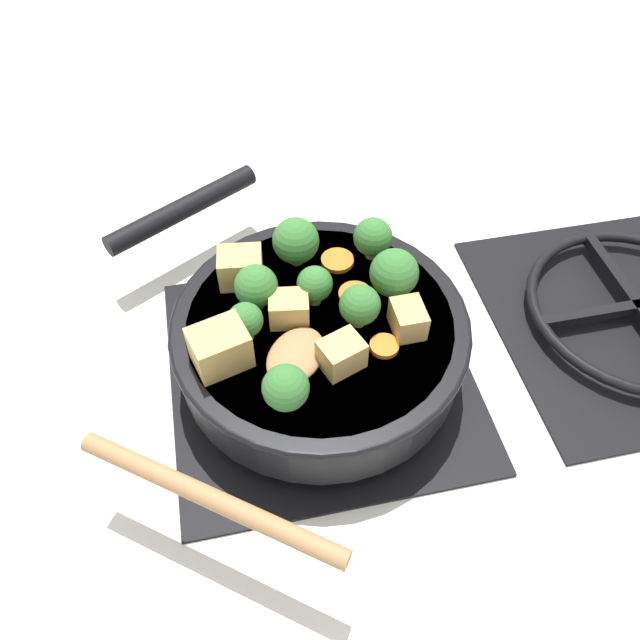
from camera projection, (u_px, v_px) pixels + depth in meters
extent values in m
plane|color=silver|center=(320.00, 372.00, 0.66)|extent=(2.40, 2.40, 0.00)
cube|color=black|center=(320.00, 370.00, 0.66)|extent=(0.31, 0.31, 0.01)
torus|color=black|center=(320.00, 361.00, 0.64)|extent=(0.24, 0.24, 0.01)
cube|color=black|center=(320.00, 361.00, 0.64)|extent=(0.01, 0.23, 0.01)
cube|color=black|center=(320.00, 361.00, 0.64)|extent=(0.23, 0.01, 0.01)
cube|color=black|center=(632.00, 316.00, 0.70)|extent=(0.31, 0.31, 0.01)
torus|color=black|center=(637.00, 307.00, 0.69)|extent=(0.24, 0.24, 0.01)
cube|color=black|center=(637.00, 307.00, 0.69)|extent=(0.01, 0.23, 0.01)
cube|color=black|center=(637.00, 307.00, 0.69)|extent=(0.23, 0.01, 0.01)
cylinder|color=black|center=(320.00, 339.00, 0.62)|extent=(0.28, 0.28, 0.06)
cylinder|color=brown|center=(320.00, 337.00, 0.61)|extent=(0.26, 0.26, 0.05)
torus|color=black|center=(320.00, 323.00, 0.60)|extent=(0.29, 0.29, 0.01)
cylinder|color=black|center=(183.00, 209.00, 0.72)|extent=(0.12, 0.18, 0.02)
ellipsoid|color=#A87A4C|center=(296.00, 356.00, 0.56)|extent=(0.08, 0.08, 0.01)
cylinder|color=#A87A4C|center=(210.00, 498.00, 0.47)|extent=(0.15, 0.19, 0.02)
cube|color=tan|center=(220.00, 348.00, 0.55)|extent=(0.05, 0.06, 0.04)
cube|color=tan|center=(289.00, 309.00, 0.58)|extent=(0.03, 0.04, 0.03)
cube|color=tan|center=(341.00, 354.00, 0.55)|extent=(0.04, 0.05, 0.03)
cube|color=tan|center=(408.00, 319.00, 0.58)|extent=(0.04, 0.03, 0.03)
cube|color=tan|center=(241.00, 268.00, 0.62)|extent=(0.04, 0.05, 0.03)
cylinder|color=#709956|center=(247.00, 333.00, 0.58)|extent=(0.01, 0.01, 0.01)
sphere|color=#387533|center=(245.00, 320.00, 0.56)|extent=(0.03, 0.03, 0.03)
cylinder|color=#709956|center=(392.00, 290.00, 0.61)|extent=(0.01, 0.01, 0.01)
sphere|color=#387533|center=(394.00, 273.00, 0.59)|extent=(0.05, 0.05, 0.05)
cylinder|color=#709956|center=(287.00, 402.00, 0.53)|extent=(0.01, 0.01, 0.01)
sphere|color=#387533|center=(286.00, 388.00, 0.51)|extent=(0.04, 0.04, 0.04)
cylinder|color=#709956|center=(359.00, 319.00, 0.59)|extent=(0.01, 0.01, 0.01)
sphere|color=#387533|center=(360.00, 305.00, 0.57)|extent=(0.04, 0.04, 0.04)
cylinder|color=#709956|center=(258.00, 302.00, 0.60)|extent=(0.01, 0.01, 0.01)
sphere|color=#387533|center=(256.00, 286.00, 0.58)|extent=(0.04, 0.04, 0.04)
cylinder|color=#709956|center=(372.00, 252.00, 0.65)|extent=(0.01, 0.01, 0.01)
sphere|color=#387533|center=(373.00, 237.00, 0.63)|extent=(0.04, 0.04, 0.04)
cylinder|color=#709956|center=(315.00, 297.00, 0.60)|extent=(0.01, 0.01, 0.01)
sphere|color=#387533|center=(314.00, 284.00, 0.59)|extent=(0.03, 0.03, 0.03)
cylinder|color=#709956|center=(296.00, 258.00, 0.64)|extent=(0.01, 0.01, 0.01)
sphere|color=#387533|center=(296.00, 241.00, 0.62)|extent=(0.05, 0.05, 0.05)
cylinder|color=orange|center=(337.00, 261.00, 0.64)|extent=(0.03, 0.03, 0.01)
cylinder|color=orange|center=(384.00, 346.00, 0.57)|extent=(0.03, 0.03, 0.01)
cylinder|color=orange|center=(355.00, 294.00, 0.61)|extent=(0.03, 0.03, 0.01)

